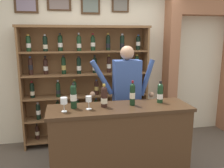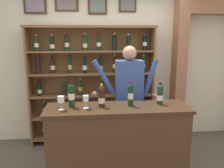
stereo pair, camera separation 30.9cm
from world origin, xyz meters
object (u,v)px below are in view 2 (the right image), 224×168
at_px(tasting_bottle_super_tuscan, 71,95).
at_px(wine_glass_right, 61,100).
at_px(wine_shelf, 92,81).
at_px(wine_glass_spare, 86,99).
at_px(tasting_bottle_chianti, 102,96).
at_px(tasting_counter, 117,146).
at_px(tasting_bottle_grappa, 160,94).
at_px(tasting_bottle_brunello, 131,94).
at_px(shopkeeper, 129,92).

bearing_deg(tasting_bottle_super_tuscan, wine_glass_right, -135.41).
xyz_separation_m(wine_shelf, wine_glass_spare, (-0.09, -1.35, 0.05)).
height_order(tasting_bottle_super_tuscan, tasting_bottle_chianti, tasting_bottle_super_tuscan).
bearing_deg(wine_shelf, tasting_bottle_chianti, -85.75).
height_order(tasting_counter, wine_glass_spare, wine_glass_spare).
relative_size(tasting_counter, tasting_bottle_super_tuscan, 5.74).
xyz_separation_m(tasting_bottle_grappa, wine_glass_right, (-1.21, -0.13, -0.01)).
bearing_deg(tasting_bottle_brunello, shopkeeper, 82.58).
bearing_deg(tasting_counter, tasting_bottle_chianti, 172.07).
bearing_deg(tasting_bottle_chianti, tasting_bottle_super_tuscan, 175.46).
bearing_deg(wine_glass_spare, wine_shelf, 86.02).
bearing_deg(tasting_bottle_brunello, tasting_bottle_super_tuscan, 178.39).
bearing_deg(wine_glass_right, wine_shelf, 74.74).
relative_size(tasting_bottle_brunello, wine_glass_right, 1.86).
distance_m(tasting_counter, wine_glass_spare, 0.74).
height_order(wine_shelf, tasting_counter, wine_shelf).
height_order(tasting_bottle_super_tuscan, wine_glass_right, tasting_bottle_super_tuscan).
relative_size(tasting_bottle_super_tuscan, tasting_bottle_brunello, 0.99).
bearing_deg(wine_glass_spare, tasting_bottle_brunello, 6.12).
height_order(tasting_counter, tasting_bottle_brunello, tasting_bottle_brunello).
relative_size(shopkeeper, tasting_bottle_grappa, 6.23).
bearing_deg(wine_glass_right, shopkeeper, 35.21).
bearing_deg(tasting_counter, wine_glass_spare, -176.50).
distance_m(tasting_bottle_super_tuscan, wine_glass_right, 0.16).
relative_size(wine_shelf, wine_glass_right, 13.08).
relative_size(wine_shelf, shopkeeper, 1.25).
relative_size(tasting_bottle_brunello, wine_glass_spare, 1.94).
xyz_separation_m(shopkeeper, tasting_bottle_chianti, (-0.43, -0.55, 0.09)).
bearing_deg(tasting_bottle_grappa, tasting_bottle_chianti, -176.58).
relative_size(tasting_bottle_chianti, tasting_bottle_grappa, 1.02).
bearing_deg(tasting_counter, tasting_bottle_brunello, 12.07).
height_order(tasting_counter, tasting_bottle_super_tuscan, tasting_bottle_super_tuscan).
distance_m(shopkeeper, tasting_bottle_brunello, 0.56).
xyz_separation_m(wine_shelf, tasting_bottle_grappa, (0.83, -1.26, 0.06)).
bearing_deg(shopkeeper, tasting_bottle_grappa, -58.79).
height_order(tasting_bottle_chianti, tasting_bottle_brunello, tasting_bottle_brunello).
distance_m(tasting_bottle_grappa, wine_glass_right, 1.21).
height_order(tasting_counter, tasting_bottle_chianti, tasting_bottle_chianti).
distance_m(wine_shelf, tasting_counter, 1.48).
bearing_deg(wine_glass_spare, tasting_counter, 3.50).
xyz_separation_m(tasting_bottle_grappa, wine_glass_spare, (-0.92, -0.09, -0.01)).
bearing_deg(tasting_counter, wine_glass_right, -175.18).
relative_size(wine_shelf, wine_glass_spare, 13.68).
relative_size(wine_shelf, tasting_bottle_chianti, 7.63).
distance_m(tasting_bottle_chianti, tasting_bottle_grappa, 0.74).
bearing_deg(tasting_bottle_brunello, wine_glass_spare, -173.88).
height_order(shopkeeper, tasting_bottle_super_tuscan, shopkeeper).
xyz_separation_m(shopkeeper, wine_glass_right, (-0.90, -0.63, 0.09)).
distance_m(tasting_bottle_chianti, wine_glass_spare, 0.20).
bearing_deg(wine_glass_spare, wine_glass_right, -173.41).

